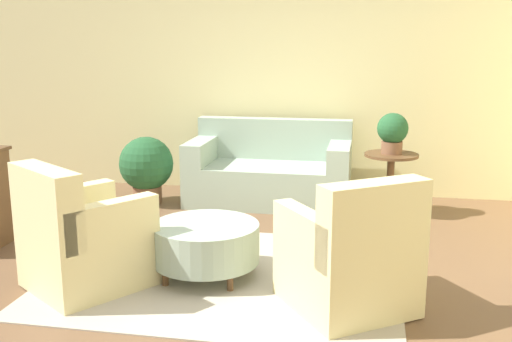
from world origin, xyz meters
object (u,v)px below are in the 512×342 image
Objects in this scene: ottoman_table at (206,243)px; potted_plant_on_side_table at (393,131)px; couch at (270,173)px; potted_plant_floor at (146,166)px; side_table at (391,172)px; armchair_left at (80,241)px; armchair_right at (351,259)px.

potted_plant_on_side_table is (1.49, 2.11, 0.62)m from ottoman_table.
potted_plant_floor is (-1.39, -0.34, 0.09)m from couch.
ottoman_table is 2.65m from potted_plant_on_side_table.
potted_plant_on_side_table is (-0.00, 0.00, 0.45)m from side_table.
armchair_right is at bearing 0.00° from armchair_left.
ottoman_table is (-1.15, 0.40, -0.09)m from armchair_right.
ottoman_table is 1.09× the size of potted_plant_floor.
potted_plant_floor is at bearing 135.01° from armchair_right.
potted_plant_floor is (-1.26, 2.02, 0.15)m from ottoman_table.
armchair_right reaches higher than side_table.
couch is 1.50m from potted_plant_on_side_table.
potted_plant_on_side_table reaches higher than potted_plant_floor.
armchair_right is at bearing -97.66° from potted_plant_on_side_table.
armchair_left is 2.50× the size of potted_plant_on_side_table.
armchair_left is at bearing -133.30° from side_table.
potted_plant_on_side_table is at bearing 46.70° from armchair_left.
ottoman_table is 2.59m from side_table.
armchair_left reaches higher than ottoman_table.
potted_plant_floor is at bearing -166.31° from couch.
armchair_left is 1.65× the size of side_table.
ottoman_table is at bearing -57.98° from potted_plant_floor.
side_table is (2.36, 2.50, 0.09)m from armchair_left.
side_table is 0.45m from potted_plant_on_side_table.
potted_plant_floor is (-0.39, 2.42, 0.06)m from armchair_left.
potted_plant_on_side_table reaches higher than armchair_left.
couch reaches higher than ottoman_table.
armchair_left is 2.02m from armchair_right.
side_table is 0.85× the size of potted_plant_floor.
potted_plant_on_side_table is 2.79m from potted_plant_floor.
potted_plant_floor is (-2.75, -0.09, -0.47)m from potted_plant_on_side_table.
ottoman_table is at bearing -93.06° from couch.
couch is 2.93m from armchair_left.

